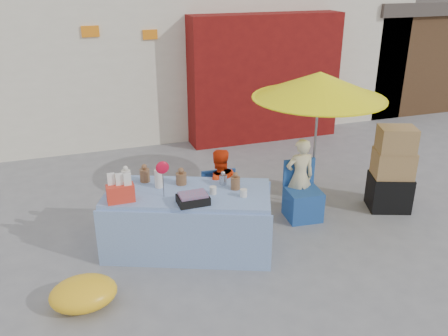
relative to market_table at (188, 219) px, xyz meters
name	(u,v)px	position (x,y,z in m)	size (l,w,h in m)	color
ground	(236,258)	(0.50, -0.45, -0.42)	(80.00, 80.00, 0.00)	slate
market_table	(188,219)	(0.00, 0.00, 0.00)	(2.34, 1.72, 1.28)	#8BB2DE
chair_left	(222,215)	(0.55, 0.24, -0.16)	(0.52, 0.51, 0.85)	#1E478D
chair_right	(303,202)	(1.80, 0.24, -0.16)	(0.52, 0.51, 0.85)	#1E478D
vendor_orange	(219,189)	(0.55, 0.38, 0.17)	(0.57, 0.45, 1.18)	red
vendor_beige	(300,177)	(1.80, 0.38, 0.17)	(0.43, 0.28, 1.19)	beige
umbrella	(320,86)	(2.10, 0.53, 1.47)	(1.90, 1.90, 2.09)	gray
box_stack	(392,172)	(3.18, 0.08, 0.19)	(0.72, 0.66, 1.31)	black
tarp_bundle	(83,293)	(-1.39, -0.78, -0.26)	(0.72, 0.58, 0.33)	yellow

